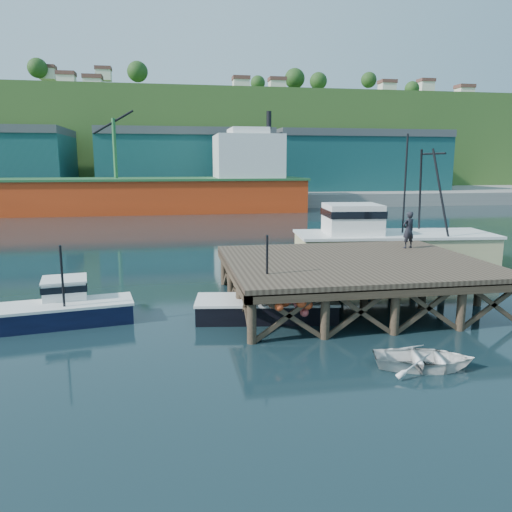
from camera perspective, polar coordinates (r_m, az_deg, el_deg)
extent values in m
plane|color=black|center=(23.48, -1.90, -5.93)|extent=(300.00, 300.00, 0.00)
cube|color=brown|center=(24.35, 10.99, -0.67)|extent=(12.00, 10.00, 0.25)
cube|color=#473828|center=(20.07, 15.89, -4.02)|extent=(12.00, 0.30, 0.35)
cylinder|color=#473828|center=(18.78, -0.50, -7.64)|extent=(0.36, 0.36, 2.60)
cylinder|color=#473828|center=(27.78, -3.68, -1.64)|extent=(0.36, 0.36, 2.60)
cylinder|color=#473828|center=(31.11, 17.68, -0.80)|extent=(0.36, 0.36, 2.60)
cube|color=gray|center=(92.52, -8.03, 6.97)|extent=(160.00, 40.00, 2.00)
cube|color=#17484C|center=(87.35, -8.01, 10.37)|extent=(28.00, 16.00, 9.00)
cube|color=#17484C|center=(93.36, 11.03, 10.29)|extent=(30.00, 16.00, 9.00)
cube|color=red|center=(71.00, -17.20, 6.51)|extent=(55.00, 9.50, 4.40)
cube|color=#26592D|center=(70.89, -17.31, 8.36)|extent=(55.50, 10.00, 0.30)
cube|color=silver|center=(71.17, -0.95, 11.25)|extent=(9.00, 9.00, 6.00)
cube|color=silver|center=(71.29, -0.96, 13.91)|extent=(5.00, 7.00, 1.20)
cylinder|color=black|center=(71.93, 1.48, 15.23)|extent=(0.70, 0.70, 2.50)
cube|color=#2D511E|center=(122.41, -8.66, 12.50)|extent=(220.00, 50.00, 22.00)
cube|color=black|center=(22.55, -20.93, -6.23)|extent=(5.63, 2.78, 0.84)
cube|color=silver|center=(22.44, -21.00, -5.16)|extent=(5.74, 2.83, 0.11)
cube|color=silver|center=(23.28, -21.00, -3.59)|extent=(2.01, 2.01, 0.84)
cube|color=black|center=(23.24, -21.03, -3.15)|extent=(2.12, 2.12, 0.28)
cylinder|color=black|center=(21.61, -21.27, -2.26)|extent=(0.10, 0.10, 2.60)
cube|color=black|center=(21.79, 1.17, -6.11)|extent=(6.22, 3.04, 0.83)
cube|color=silver|center=(21.67, 1.18, -5.02)|extent=(6.34, 3.10, 0.11)
cube|color=silver|center=(22.61, 1.05, -3.32)|extent=(2.25, 2.25, 0.83)
cube|color=black|center=(22.56, 1.05, -2.87)|extent=(2.37, 2.37, 0.28)
cylinder|color=black|center=(20.74, 1.27, -1.60)|extent=(0.10, 0.10, 2.93)
sphere|color=#E25453|center=(19.18, 2.19, -6.59)|extent=(0.39, 0.39, 0.39)
sphere|color=#E25453|center=(19.48, 4.47, -5.78)|extent=(0.39, 0.39, 0.39)
sphere|color=#C23B18|center=(18.92, 3.74, -5.69)|extent=(0.39, 0.39, 0.39)
cube|color=#CDC284|center=(33.97, 15.44, 0.62)|extent=(12.83, 5.51, 2.04)
cube|color=silver|center=(33.81, 15.53, 2.42)|extent=(13.07, 5.76, 0.17)
cube|color=silver|center=(32.58, 11.09, 4.02)|extent=(3.69, 3.49, 2.04)
cube|color=black|center=(32.53, 11.12, 4.81)|extent=(3.82, 3.61, 0.45)
cylinder|color=black|center=(33.78, 16.66, 7.48)|extent=(0.12, 0.12, 6.80)
imported|color=white|center=(17.64, 18.68, -11.04)|extent=(3.73, 3.06, 0.67)
imported|color=black|center=(28.19, 17.02, 2.88)|extent=(0.82, 0.65, 1.99)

